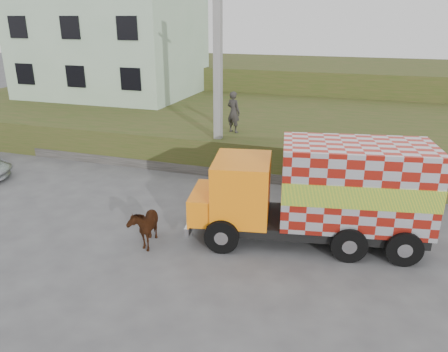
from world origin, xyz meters
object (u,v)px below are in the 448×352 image
(utility_pole, at_px, (218,75))
(cargo_truck, at_px, (322,192))
(cow, at_px, (145,224))
(pedestrian, at_px, (234,112))

(utility_pole, height_order, cargo_truck, utility_pole)
(cargo_truck, distance_m, cow, 5.19)
(utility_pole, relative_size, pedestrian, 4.48)
(cargo_truck, xyz_separation_m, pedestrian, (-4.50, 5.95, 0.84))
(utility_pole, height_order, cow, utility_pole)
(cow, height_order, pedestrian, pedestrian)
(utility_pole, xyz_separation_m, cow, (0.01, -6.54, -3.47))
(cargo_truck, height_order, pedestrian, pedestrian)
(cargo_truck, height_order, cow, cargo_truck)
(utility_pole, distance_m, cow, 7.41)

